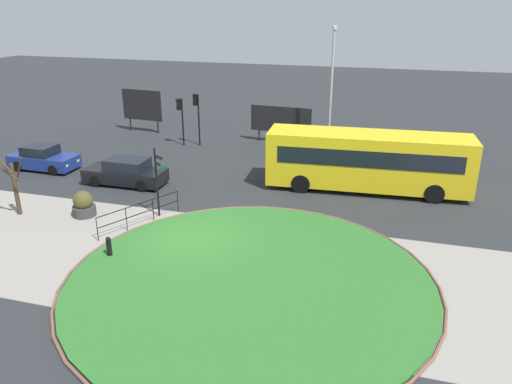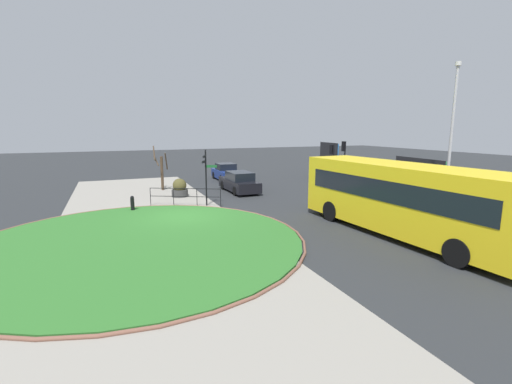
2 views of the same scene
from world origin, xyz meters
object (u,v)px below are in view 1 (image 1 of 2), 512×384
object	(u,v)px
lamppost_tall	(331,88)
planter_near_signpost	(84,205)
traffic_light_far	(180,111)
street_tree_bare	(14,184)
billboard_left	(281,120)
car_far_lane	(43,159)
traffic_light_near	(197,108)
bollard_foreground	(109,247)
car_near_lane	(126,173)
signpost_directional	(157,178)
billboard_right	(142,106)
bus_yellow	(368,160)

from	to	relation	value
lamppost_tall	planter_near_signpost	size ratio (longest dim) A/B	6.47
traffic_light_far	street_tree_bare	world-z (taller)	street_tree_bare
lamppost_tall	billboard_left	distance (m)	4.88
street_tree_bare	car_far_lane	bearing A→B (deg)	118.64
traffic_light_near	billboard_left	distance (m)	5.99
bollard_foreground	car_near_lane	world-z (taller)	car_near_lane
traffic_light_far	billboard_left	world-z (taller)	traffic_light_far
signpost_directional	lamppost_tall	world-z (taller)	lamppost_tall
car_near_lane	billboard_right	xyz separation A→B (m)	(-4.68, 10.86, 1.36)
signpost_directional	lamppost_tall	size ratio (longest dim) A/B	0.41
lamppost_tall	traffic_light_near	bearing A→B (deg)	-177.29
bus_yellow	planter_near_signpost	distance (m)	14.60
bus_yellow	billboard_right	size ratio (longest dim) A/B	3.14
billboard_right	bus_yellow	bearing A→B (deg)	-18.87
lamppost_tall	billboard_right	xyz separation A→B (m)	(-14.60, 1.83, -2.32)
planter_near_signpost	traffic_light_near	bearing A→B (deg)	87.88
car_near_lane	billboard_right	world-z (taller)	billboard_right
bus_yellow	planter_near_signpost	bearing A→B (deg)	26.25
signpost_directional	street_tree_bare	xyz separation A→B (m)	(-6.57, -1.74, -0.40)
billboard_left	planter_near_signpost	xyz separation A→B (m)	(-5.97, -15.18, -1.10)
billboard_right	billboard_left	bearing A→B (deg)	5.12
bollard_foreground	signpost_directional	bearing A→B (deg)	88.46
signpost_directional	lamppost_tall	bearing A→B (deg)	63.64
car_near_lane	lamppost_tall	distance (m)	13.91
signpost_directional	street_tree_bare	distance (m)	6.80
signpost_directional	billboard_right	world-z (taller)	signpost_directional
car_far_lane	planter_near_signpost	size ratio (longest dim) A/B	3.26
street_tree_bare	bollard_foreground	bearing A→B (deg)	-21.26
bus_yellow	car_near_lane	distance (m)	13.24
traffic_light_far	planter_near_signpost	world-z (taller)	traffic_light_far
traffic_light_near	bus_yellow	bearing A→B (deg)	160.17
signpost_directional	bus_yellow	distance (m)	11.09
traffic_light_near	planter_near_signpost	xyz separation A→B (m)	(-0.48, -13.00, -2.07)
signpost_directional	bus_yellow	size ratio (longest dim) A/B	0.31
signpost_directional	planter_near_signpost	xyz separation A→B (m)	(-3.48, -0.98, -1.38)
traffic_light_near	traffic_light_far	bearing A→B (deg)	23.56
car_far_lane	planter_near_signpost	world-z (taller)	car_far_lane
signpost_directional	street_tree_bare	size ratio (longest dim) A/B	1.02
bollard_foreground	billboard_right	distance (m)	20.37
lamppost_tall	car_near_lane	bearing A→B (deg)	-137.73
traffic_light_near	bollard_foreground	bearing A→B (deg)	105.49
bollard_foreground	traffic_light_far	bearing A→B (deg)	104.04
car_far_lane	car_near_lane	bearing A→B (deg)	-7.98
car_far_lane	lamppost_tall	xyz separation A→B (m)	(16.08, 8.05, 3.70)
planter_near_signpost	billboard_right	bearing A→B (deg)	107.99
car_near_lane	car_far_lane	xyz separation A→B (m)	(-6.16, 0.97, -0.02)
bollard_foreground	bus_yellow	distance (m)	14.07
car_near_lane	traffic_light_near	distance (m)	8.84
car_far_lane	billboard_right	size ratio (longest dim) A/B	1.20
bus_yellow	street_tree_bare	world-z (taller)	street_tree_bare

